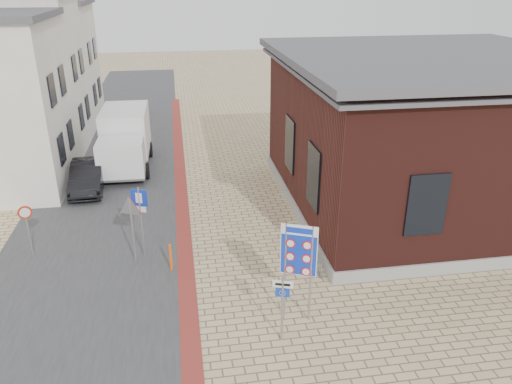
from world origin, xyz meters
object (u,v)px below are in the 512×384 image
object	(u,v)px
border_sign	(299,252)
box_truck	(125,139)
sedan	(88,176)
essen_sign	(282,300)
bollard	(171,257)
parking_sign	(140,210)

from	to	relation	value
border_sign	box_truck	bearing A→B (deg)	136.85
sedan	essen_sign	world-z (taller)	essen_sign
box_truck	bollard	world-z (taller)	box_truck
sedan	box_truck	bearing A→B (deg)	57.08
bollard	parking_sign	bearing A→B (deg)	131.49
box_truck	border_sign	distance (m)	15.70
parking_sign	bollard	world-z (taller)	parking_sign
sedan	parking_sign	size ratio (longest dim) A/B	1.50
sedan	bollard	bearing A→B (deg)	-66.86
border_sign	bollard	distance (m)	5.38
border_sign	essen_sign	distance (m)	1.48
sedan	border_sign	world-z (taller)	border_sign
parking_sign	bollard	size ratio (longest dim) A/B	2.69
essen_sign	border_sign	bearing A→B (deg)	72.54
box_truck	essen_sign	distance (m)	16.32
sedan	essen_sign	size ratio (longest dim) A/B	1.97
sedan	box_truck	xyz separation A→B (m)	(1.67, 2.87, 0.90)
border_sign	parking_sign	bearing A→B (deg)	160.87
bollard	border_sign	bearing A→B (deg)	-41.33
sedan	parking_sign	bearing A→B (deg)	-69.84
essen_sign	bollard	bearing A→B (deg)	143.84
box_truck	parking_sign	distance (m)	10.06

